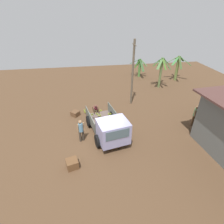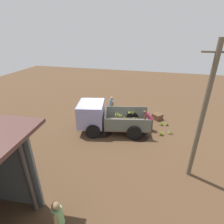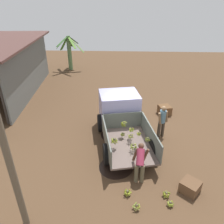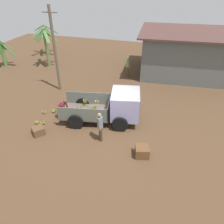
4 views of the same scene
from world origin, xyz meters
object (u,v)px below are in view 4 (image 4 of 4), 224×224
Objects in this scene: banana_bunch_on_ground_1 at (54,111)px; person_foreground_visitor at (100,125)px; banana_bunch_on_ground_0 at (36,122)px; utility_pole at (55,50)px; person_worker_loading at (62,107)px; cargo_truck at (117,106)px; banana_bunch_on_ground_3 at (44,112)px; person_bystander_near_shed at (128,66)px; banana_bunch_on_ground_2 at (43,122)px; wooden_crate_1 at (142,151)px; wooden_crate_0 at (38,131)px.

person_foreground_visitor is at bearing -24.44° from banana_bunch_on_ground_1.
person_foreground_visitor reaches higher than banana_bunch_on_ground_0.
utility_pole is 4.28m from banana_bunch_on_ground_1.
utility_pole is 6.96m from person_foreground_visitor.
person_worker_loading reaches higher than banana_bunch_on_ground_0.
cargo_truck is 6.12m from utility_pole.
banana_bunch_on_ground_0 is 0.92× the size of banana_bunch_on_ground_3.
cargo_truck reaches higher than person_worker_loading.
banana_bunch_on_ground_0 is at bearing -81.02° from banana_bunch_on_ground_3.
person_bystander_near_shed is at bearing 78.77° from person_worker_loading.
person_foreground_visitor reaches higher than banana_bunch_on_ground_2.
banana_bunch_on_ground_3 is at bearing 178.74° from person_worker_loading.
banana_bunch_on_ground_0 is at bearing -140.91° from person_bystander_near_shed.
wooden_crate_1 is at bearing 138.69° from person_foreground_visitor.
person_foreground_visitor is 3.02m from person_worker_loading.
wooden_crate_0 is at bearing -102.47° from person_worker_loading.
banana_bunch_on_ground_1 is 0.98× the size of banana_bunch_on_ground_2.
person_bystander_near_shed is 8.74m from banana_bunch_on_ground_2.
cargo_truck is 2.84× the size of person_bystander_near_shed.
person_worker_loading is 1.14m from banana_bunch_on_ground_1.
banana_bunch_on_ground_2 is 0.45× the size of wooden_crate_1.
banana_bunch_on_ground_2 reaches higher than banana_bunch_on_ground_0.
person_worker_loading is at bearing -27.98° from banana_bunch_on_ground_1.
banana_bunch_on_ground_3 is 6.68m from wooden_crate_1.
person_bystander_near_shed is 9.45m from wooden_crate_0.
utility_pole is at bearing 101.08° from banana_bunch_on_ground_3.
banana_bunch_on_ground_1 is 0.61m from banana_bunch_on_ground_3.
banana_bunch_on_ground_3 is (-3.55, -7.15, -0.79)m from person_bystander_near_shed.
wooden_crate_1 is (6.40, -1.91, 0.13)m from banana_bunch_on_ground_3.
wooden_crate_1 is (5.87, -0.89, 0.13)m from banana_bunch_on_ground_2.
wooden_crate_1 reaches higher than wooden_crate_0.
banana_bunch_on_ground_0 is (-3.97, 0.26, -0.79)m from person_foreground_visitor.
person_bystander_near_shed is at bearing 69.74° from banana_bunch_on_ground_2.
person_worker_loading is at bearing -50.98° from person_foreground_visitor.
wooden_crate_0 is (0.28, -0.85, 0.09)m from banana_bunch_on_ground_2.
cargo_truck reaches higher than wooden_crate_0.
cargo_truck reaches higher than banana_bunch_on_ground_1.
banana_bunch_on_ground_2 is at bearing 11.43° from banana_bunch_on_ground_0.
cargo_truck is 1.97m from person_foreground_visitor.
utility_pole is at bearing 111.54° from banana_bunch_on_ground_1.
banana_bunch_on_ground_3 is (-0.54, -0.28, 0.01)m from banana_bunch_on_ground_1.
person_foreground_visitor is 2.42m from wooden_crate_1.
banana_bunch_on_ground_0 is 0.41× the size of wooden_crate_0.
utility_pole reaches higher than wooden_crate_1.
wooden_crate_0 is at bearing -82.74° from banana_bunch_on_ground_1.
person_bystander_near_shed reaches higher than banana_bunch_on_ground_2.
wooden_crate_1 is at bearing -63.71° from cargo_truck.
banana_bunch_on_ground_3 is at bearing 176.00° from cargo_truck.
wooden_crate_1 reaches higher than banana_bunch_on_ground_3.
wooden_crate_1 is at bearing -36.38° from utility_pole.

